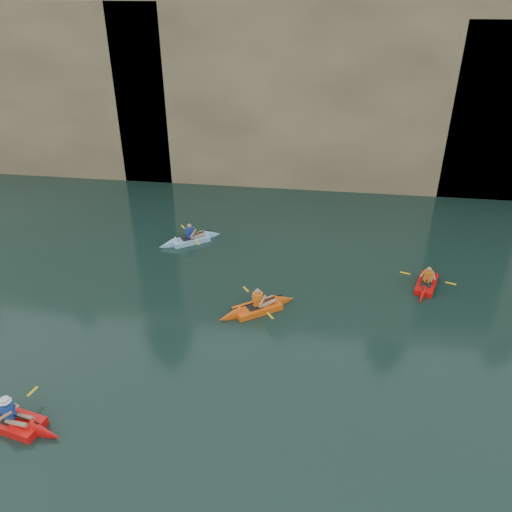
# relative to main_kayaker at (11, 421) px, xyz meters

# --- Properties ---
(cliff) EXTENTS (70.00, 16.00, 12.00)m
(cliff) POSITION_rel_main_kayaker_xyz_m (5.91, 28.06, 5.83)
(cliff) COLOR tan
(cliff) RESTS_ON ground
(cliff_slab_center) EXTENTS (24.00, 2.40, 11.40)m
(cliff_slab_center) POSITION_rel_main_kayaker_xyz_m (7.91, 20.66, 5.53)
(cliff_slab_center) COLOR tan
(cliff_slab_center) RESTS_ON ground
(sea_cave_west) EXTENTS (4.50, 1.00, 4.00)m
(sea_cave_west) POSITION_rel_main_kayaker_xyz_m (-12.09, 20.01, 1.83)
(sea_cave_west) COLOR black
(sea_cave_west) RESTS_ON ground
(sea_cave_center) EXTENTS (3.50, 1.00, 3.20)m
(sea_cave_center) POSITION_rel_main_kayaker_xyz_m (1.91, 20.01, 1.43)
(sea_cave_center) COLOR black
(sea_cave_center) RESTS_ON ground
(sea_cave_east) EXTENTS (5.00, 1.00, 4.50)m
(sea_cave_east) POSITION_rel_main_kayaker_xyz_m (15.91, 20.01, 2.08)
(sea_cave_east) COLOR black
(sea_cave_east) RESTS_ON ground
(main_kayaker) EXTENTS (3.44, 2.25, 1.25)m
(main_kayaker) POSITION_rel_main_kayaker_xyz_m (0.00, 0.00, 0.00)
(main_kayaker) COLOR red
(main_kayaker) RESTS_ON ground
(kayaker_orange) EXTENTS (3.07, 2.48, 1.23)m
(kayaker_orange) POSITION_rel_main_kayaker_xyz_m (6.14, 6.55, -0.01)
(kayaker_orange) COLOR #FF5E10
(kayaker_orange) RESTS_ON ground
(kayaker_red_far) EXTENTS (2.15, 3.13, 1.12)m
(kayaker_red_far) POSITION_rel_main_kayaker_xyz_m (12.83, 9.29, -0.03)
(kayaker_red_far) COLOR red
(kayaker_red_far) RESTS_ON ground
(kayaker_ltblue_mid) EXTENTS (2.99, 2.44, 1.20)m
(kayaker_ltblue_mid) POSITION_rel_main_kayaker_xyz_m (2.12, 11.77, -0.02)
(kayaker_ltblue_mid) COLOR #93D0F6
(kayaker_ltblue_mid) RESTS_ON ground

